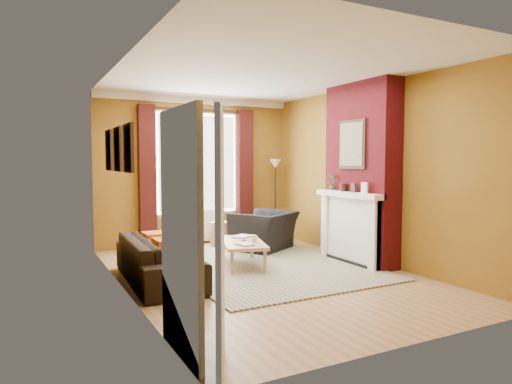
% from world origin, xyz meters
% --- Properties ---
extents(ground, '(5.50, 5.50, 0.00)m').
position_xyz_m(ground, '(0.00, 0.00, 0.00)').
color(ground, olive).
rests_on(ground, ground).
extents(room_walls, '(3.82, 5.54, 2.83)m').
position_xyz_m(room_walls, '(0.63, 0.28, 1.38)').
color(room_walls, brown).
rests_on(room_walls, ground).
extents(striped_rug, '(2.77, 3.80, 0.02)m').
position_xyz_m(striped_rug, '(0.25, 0.63, 0.01)').
color(striped_rug, '#2F5682').
rests_on(striped_rug, ground).
extents(sofa, '(0.86, 2.04, 0.59)m').
position_xyz_m(sofa, '(-1.42, 0.31, 0.29)').
color(sofa, black).
rests_on(sofa, ground).
extents(armchair, '(1.39, 1.35, 0.69)m').
position_xyz_m(armchair, '(0.83, 1.55, 0.34)').
color(armchair, black).
rests_on(armchair, ground).
extents(coffee_table, '(0.89, 1.29, 0.39)m').
position_xyz_m(coffee_table, '(-0.06, 0.57, 0.35)').
color(coffee_table, tan).
rests_on(coffee_table, ground).
extents(wicker_stool, '(0.38, 0.38, 0.46)m').
position_xyz_m(wicker_stool, '(0.26, 2.23, 0.23)').
color(wicker_stool, '#986B42').
rests_on(wicker_stool, ground).
extents(floor_lamp, '(0.30, 0.30, 1.63)m').
position_xyz_m(floor_lamp, '(1.55, 2.40, 1.28)').
color(floor_lamp, black).
rests_on(floor_lamp, ground).
extents(book_a, '(0.25, 0.30, 0.03)m').
position_xyz_m(book_a, '(-0.27, 0.25, 0.40)').
color(book_a, '#999999').
rests_on(book_a, coffee_table).
extents(book_b, '(0.39, 0.37, 0.02)m').
position_xyz_m(book_b, '(0.02, 0.99, 0.40)').
color(book_b, '#999999').
rests_on(book_b, coffee_table).
extents(mug, '(0.13, 0.13, 0.10)m').
position_xyz_m(mug, '(0.05, 0.40, 0.44)').
color(mug, '#999999').
rests_on(mug, coffee_table).
extents(tv_remote, '(0.11, 0.18, 0.02)m').
position_xyz_m(tv_remote, '(-0.04, 0.58, 0.40)').
color(tv_remote, '#28282B').
rests_on(tv_remote, coffee_table).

